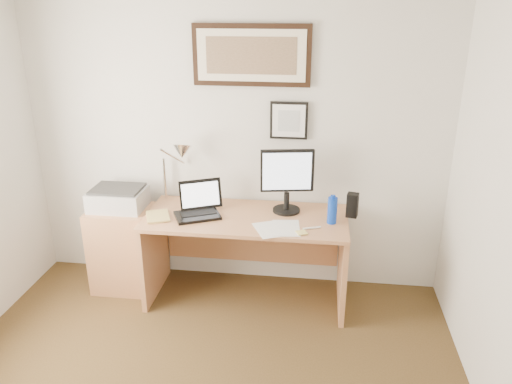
% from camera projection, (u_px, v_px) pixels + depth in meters
% --- Properties ---
extents(wall_back, '(3.50, 0.02, 2.50)m').
position_uv_depth(wall_back, '(234.00, 142.00, 4.12)').
color(wall_back, silver).
rests_on(wall_back, ground).
extents(side_cabinet, '(0.50, 0.40, 0.73)m').
position_uv_depth(side_cabinet, '(123.00, 248.00, 4.26)').
color(side_cabinet, '#AC7048').
rests_on(side_cabinet, floor).
extents(water_bottle, '(0.07, 0.07, 0.21)m').
position_uv_depth(water_bottle, '(332.00, 210.00, 3.79)').
color(water_bottle, '#0E38B8').
rests_on(water_bottle, desk).
extents(bottle_cap, '(0.04, 0.04, 0.02)m').
position_uv_depth(bottle_cap, '(333.00, 197.00, 3.75)').
color(bottle_cap, '#0E38B8').
rests_on(bottle_cap, water_bottle).
extents(speaker, '(0.10, 0.09, 0.19)m').
position_uv_depth(speaker, '(352.00, 205.00, 3.90)').
color(speaker, black).
rests_on(speaker, desk).
extents(paper_sheet_a, '(0.30, 0.34, 0.00)m').
position_uv_depth(paper_sheet_a, '(270.00, 229.00, 3.72)').
color(paper_sheet_a, white).
rests_on(paper_sheet_a, desk).
extents(paper_sheet_b, '(0.23, 0.31, 0.00)m').
position_uv_depth(paper_sheet_b, '(286.00, 228.00, 3.73)').
color(paper_sheet_b, white).
rests_on(paper_sheet_b, desk).
extents(sticky_pad, '(0.10, 0.10, 0.01)m').
position_uv_depth(sticky_pad, '(302.00, 233.00, 3.65)').
color(sticky_pad, '#E0CE6A').
rests_on(sticky_pad, desk).
extents(marker_pen, '(0.14, 0.06, 0.02)m').
position_uv_depth(marker_pen, '(312.00, 228.00, 3.72)').
color(marker_pen, white).
rests_on(marker_pen, desk).
extents(book, '(0.25, 0.28, 0.02)m').
position_uv_depth(book, '(147.00, 218.00, 3.90)').
color(book, tan).
rests_on(book, desk).
extents(desk, '(1.60, 0.70, 0.75)m').
position_uv_depth(desk, '(248.00, 238.00, 4.11)').
color(desk, '#AC7048').
rests_on(desk, floor).
extents(laptop, '(0.41, 0.42, 0.26)m').
position_uv_depth(laptop, '(199.00, 208.00, 3.96)').
color(laptop, black).
rests_on(laptop, desk).
extents(lcd_monitor, '(0.42, 0.22, 0.52)m').
position_uv_depth(lcd_monitor, '(287.00, 178.00, 3.92)').
color(lcd_monitor, black).
rests_on(lcd_monitor, desk).
extents(printer, '(0.44, 0.34, 0.18)m').
position_uv_depth(printer, '(118.00, 198.00, 4.12)').
color(printer, '#ADADAF').
rests_on(printer, side_cabinet).
extents(desk_lamp, '(0.29, 0.27, 0.53)m').
position_uv_depth(desk_lamp, '(180.00, 154.00, 4.02)').
color(desk_lamp, silver).
rests_on(desk_lamp, desk).
extents(picture_large, '(0.92, 0.04, 0.47)m').
position_uv_depth(picture_large, '(251.00, 55.00, 3.82)').
color(picture_large, black).
rests_on(picture_large, wall_back).
extents(picture_small, '(0.30, 0.03, 0.30)m').
position_uv_depth(picture_small, '(289.00, 121.00, 3.97)').
color(picture_small, black).
rests_on(picture_small, wall_back).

